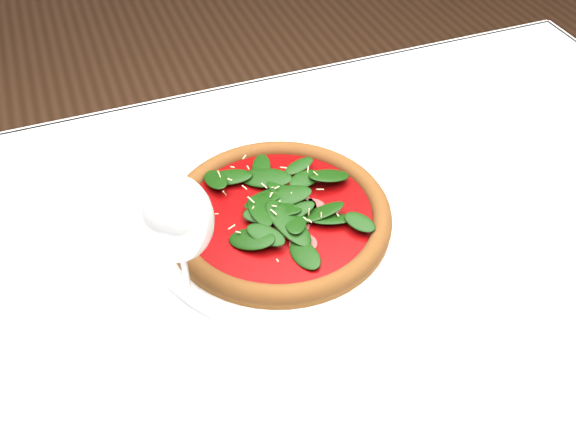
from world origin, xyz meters
name	(u,v)px	position (x,y,z in m)	size (l,w,h in m)	color
dining_table	(340,304)	(0.00, 0.00, 0.65)	(1.21, 0.81, 0.75)	white
plate	(279,223)	(-0.06, 0.07, 0.76)	(0.32, 0.32, 0.01)	white
pizza	(279,213)	(-0.06, 0.07, 0.78)	(0.37, 0.37, 0.04)	#935723
wine_glass	(177,222)	(-0.19, -0.01, 0.88)	(0.08, 0.08, 0.18)	silver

